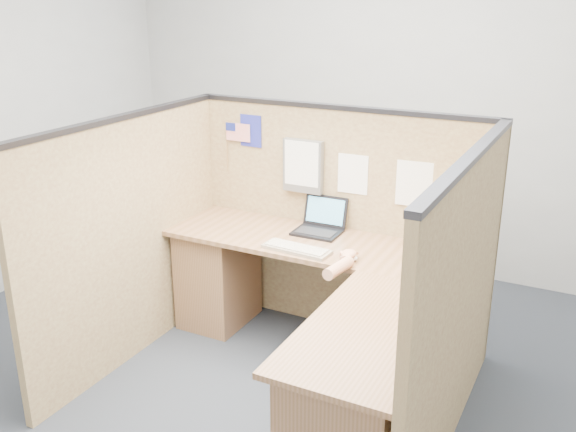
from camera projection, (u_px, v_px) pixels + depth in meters
The scene contains 13 objects.
floor at pixel (266, 399), 3.66m from camera, with size 5.00×5.00×0.00m, color #20252E.
wall_back at pixel (402, 98), 5.09m from camera, with size 5.00×5.00×0.00m, color #9C9EA1.
cubicle_partitions at pixel (300, 249), 3.76m from camera, with size 2.06×1.83×1.53m.
l_desk at pixel (317, 323), 3.69m from camera, with size 1.95×1.75×0.73m.
laptop at pixel (321, 223), 4.14m from camera, with size 0.30×0.28×0.21m.
keyboard at pixel (297, 249), 3.83m from camera, with size 0.43×0.17×0.03m.
mouse at pixel (349, 258), 3.69m from camera, with size 0.10×0.06×0.04m, color silver.
hand_forearm at pixel (342, 264), 3.57m from camera, with size 0.10×0.36×0.08m.
blue_poster at pixel (251, 131), 4.32m from camera, with size 0.16×0.00×0.22m, color navy.
american_flag at pixel (235, 133), 4.36m from camera, with size 0.19×0.01×0.33m.
file_holder at pixel (303, 166), 4.18m from camera, with size 0.27×0.05×0.35m.
paper_left at pixel (353, 174), 4.06m from camera, with size 0.20×0.00×0.25m, color white.
paper_right at pixel (414, 184), 3.89m from camera, with size 0.22×0.00×0.28m, color white.
Camera 1 is at (1.53, -2.71, 2.19)m, focal length 40.00 mm.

